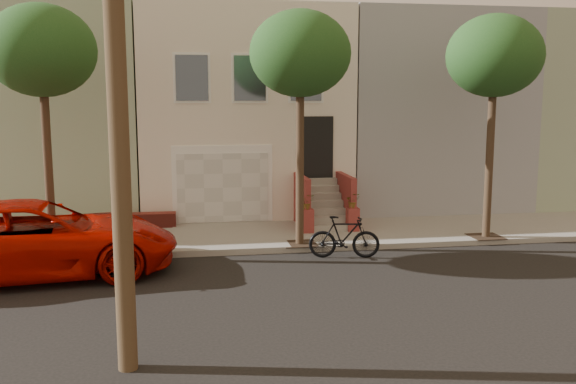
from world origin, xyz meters
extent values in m
plane|color=black|center=(0.00, 0.00, 0.00)|extent=(90.00, 90.00, 0.00)
cube|color=gray|center=(0.00, 5.35, 0.07)|extent=(40.00, 3.70, 0.15)
cube|color=beige|center=(0.00, 11.20, 3.65)|extent=(7.00, 8.00, 7.00)
cube|color=#91A585|center=(-6.80, 11.20, 3.65)|extent=(6.50, 8.00, 7.00)
cube|color=#989AA0|center=(6.80, 11.20, 3.65)|extent=(6.50, 8.00, 7.00)
cube|color=#91A585|center=(13.30, 11.20, 3.65)|extent=(6.50, 8.00, 7.00)
cube|color=white|center=(-0.90, 7.22, 1.40)|extent=(3.20, 0.12, 2.50)
cube|color=silver|center=(-0.90, 7.16, 1.30)|extent=(2.90, 0.06, 2.20)
cube|color=gray|center=(-0.90, 5.35, 0.16)|extent=(3.20, 3.70, 0.02)
cube|color=maroon|center=(-3.10, 6.90, 0.37)|extent=(1.40, 0.45, 0.44)
cube|color=black|center=(2.20, 7.17, 2.55)|extent=(1.00, 0.06, 2.00)
cube|color=#3F4751|center=(-1.80, 7.17, 4.75)|extent=(1.00, 0.06, 1.40)
cube|color=white|center=(-1.80, 7.19, 4.75)|extent=(1.15, 0.05, 1.55)
cube|color=#3F4751|center=(0.00, 7.17, 4.75)|extent=(1.00, 0.06, 1.40)
cube|color=white|center=(0.00, 7.19, 4.75)|extent=(1.15, 0.05, 1.55)
cube|color=#3F4751|center=(1.80, 7.17, 4.75)|extent=(1.00, 0.06, 1.40)
cube|color=white|center=(1.80, 7.19, 4.75)|extent=(1.15, 0.05, 1.55)
cube|color=gray|center=(2.20, 5.38, 0.25)|extent=(1.20, 0.28, 0.20)
cube|color=gray|center=(2.20, 5.66, 0.45)|extent=(1.20, 0.28, 0.20)
cube|color=gray|center=(2.20, 5.94, 0.65)|extent=(1.20, 0.28, 0.20)
cube|color=gray|center=(2.20, 6.22, 0.85)|extent=(1.20, 0.28, 0.20)
cube|color=gray|center=(2.20, 6.50, 1.05)|extent=(1.20, 0.28, 0.20)
cube|color=gray|center=(2.20, 6.78, 1.25)|extent=(1.20, 0.28, 0.20)
cube|color=gray|center=(2.20, 7.06, 1.45)|extent=(1.20, 0.28, 0.20)
cube|color=maroon|center=(1.50, 6.22, 0.95)|extent=(0.18, 1.96, 1.60)
cube|color=maroon|center=(2.90, 6.22, 0.95)|extent=(0.18, 1.96, 1.60)
cube|color=maroon|center=(1.50, 5.34, 0.50)|extent=(0.35, 0.35, 0.70)
imported|color=#1A4819|center=(1.50, 5.34, 1.07)|extent=(0.40, 0.35, 0.45)
cube|color=maroon|center=(2.90, 5.34, 0.50)|extent=(0.35, 0.35, 0.70)
imported|color=#1A4819|center=(2.90, 5.34, 1.07)|extent=(0.41, 0.35, 0.45)
cube|color=#2D2116|center=(-5.50, 3.90, 0.15)|extent=(0.90, 0.90, 0.02)
cylinder|color=#372719|center=(-5.50, 3.90, 2.25)|extent=(0.22, 0.22, 4.20)
ellipsoid|color=#1A4819|center=(-5.50, 3.90, 5.30)|extent=(2.70, 2.57, 2.29)
cube|color=#2D2116|center=(1.00, 3.90, 0.15)|extent=(0.90, 0.90, 0.02)
cylinder|color=#372719|center=(1.00, 3.90, 2.25)|extent=(0.22, 0.22, 4.20)
ellipsoid|color=#1A4819|center=(1.00, 3.90, 5.30)|extent=(2.70, 2.57, 2.29)
cube|color=#2D2116|center=(6.50, 3.90, 0.15)|extent=(0.90, 0.90, 0.02)
cylinder|color=#372719|center=(6.50, 3.90, 2.25)|extent=(0.22, 0.22, 4.20)
ellipsoid|color=#1A4819|center=(6.50, 3.90, 5.30)|extent=(2.70, 2.57, 2.29)
cylinder|color=#463620|center=(-3.00, -3.20, 5.00)|extent=(0.30, 0.30, 10.00)
imported|color=#BC0A00|center=(-5.52, 2.33, 0.89)|extent=(6.77, 3.79, 1.79)
imported|color=black|center=(1.98, 2.80, 0.56)|extent=(1.91, 0.85, 1.11)
camera|label=1|loc=(-2.04, -12.54, 4.14)|focal=38.73mm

